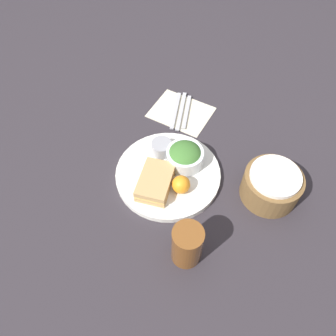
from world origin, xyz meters
TOP-DOWN VIEW (x-y plane):
  - ground_plane at (0.00, 0.00)m, footprint 4.00×4.00m
  - plate at (0.00, 0.00)m, footprint 0.29×0.29m
  - sandwich at (0.06, -0.01)m, footprint 0.14×0.11m
  - salad_bowl at (-0.05, 0.02)m, footprint 0.10×0.10m
  - dressing_cup at (-0.05, -0.05)m, footprint 0.06×0.06m
  - orange_wedge at (0.03, 0.06)m, footprint 0.05×0.05m
  - drink_glass at (0.18, 0.15)m, footprint 0.07×0.07m
  - bread_basket at (-0.08, 0.26)m, footprint 0.15×0.15m
  - napkin at (-0.24, -0.09)m, footprint 0.15×0.19m
  - fork at (-0.23, -0.10)m, footprint 0.16×0.07m
  - knife at (-0.24, -0.09)m, footprint 0.17×0.07m
  - spoon at (-0.24, -0.07)m, footprint 0.14×0.06m

SIDE VIEW (x-z plane):
  - ground_plane at x=0.00m, z-range 0.00..0.00m
  - napkin at x=-0.24m, z-range 0.00..0.00m
  - fork at x=-0.23m, z-range 0.00..0.01m
  - knife at x=-0.24m, z-range 0.00..0.01m
  - spoon at x=-0.24m, z-range 0.00..0.01m
  - plate at x=0.00m, z-range 0.00..0.02m
  - dressing_cup at x=-0.05m, z-range 0.02..0.06m
  - sandwich at x=0.06m, z-range 0.02..0.06m
  - orange_wedge at x=0.03m, z-range 0.02..0.07m
  - bread_basket at x=-0.08m, z-range 0.00..0.09m
  - salad_bowl at x=-0.05m, z-range 0.02..0.08m
  - drink_glass at x=0.18m, z-range 0.00..0.12m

